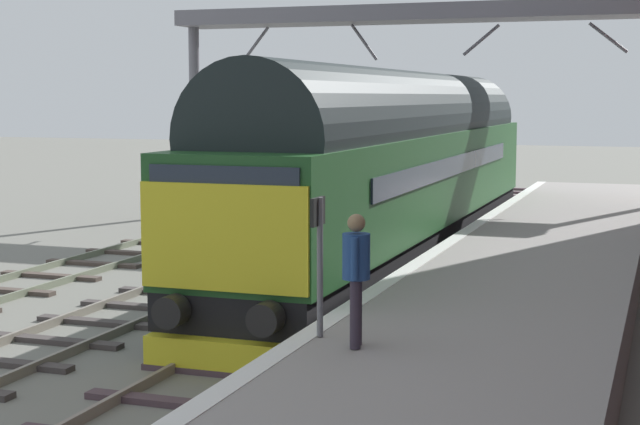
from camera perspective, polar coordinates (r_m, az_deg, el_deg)
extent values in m
plane|color=slate|center=(16.29, -3.35, -7.83)|extent=(140.00, 140.00, 0.00)
cube|color=gray|center=(16.56, -5.66, -7.35)|extent=(0.07, 60.00, 0.15)
cube|color=gray|center=(16.02, -0.96, -7.80)|extent=(0.07, 60.00, 0.15)
cube|color=#4D3B42|center=(13.60, -8.44, -10.64)|extent=(2.50, 0.26, 0.09)
cube|color=#4D3B42|center=(14.92, -5.65, -9.03)|extent=(2.50, 0.26, 0.09)
cube|color=#4D3B42|center=(16.28, -3.35, -7.68)|extent=(2.50, 0.26, 0.09)
cube|color=#4D3B42|center=(17.67, -1.42, -6.52)|extent=(2.50, 0.26, 0.09)
cube|color=#4D3B42|center=(19.08, 0.23, -5.53)|extent=(2.50, 0.26, 0.09)
cube|color=#4D3B42|center=(20.51, 1.64, -4.68)|extent=(2.50, 0.26, 0.09)
cube|color=#4D3B42|center=(21.95, 2.86, -3.93)|extent=(2.50, 0.26, 0.09)
cube|color=#4D3B42|center=(23.41, 3.93, -3.27)|extent=(2.50, 0.26, 0.09)
cube|color=#4D3B42|center=(24.88, 4.87, -2.69)|extent=(2.50, 0.26, 0.09)
cube|color=#4D3B42|center=(26.35, 5.71, -2.18)|extent=(2.50, 0.26, 0.09)
cube|color=#4D3B42|center=(27.83, 6.46, -1.72)|extent=(2.50, 0.26, 0.09)
cube|color=#4D3B42|center=(29.32, 7.13, -1.30)|extent=(2.50, 0.26, 0.09)
cube|color=#4D3B42|center=(30.81, 7.74, -0.93)|extent=(2.50, 0.26, 0.09)
cube|color=#4D3B42|center=(32.31, 8.29, -0.59)|extent=(2.50, 0.26, 0.09)
cube|color=#4D3B42|center=(33.81, 8.79, -0.28)|extent=(2.50, 0.26, 0.09)
cube|color=#4D3B42|center=(35.31, 9.25, 0.01)|extent=(2.50, 0.26, 0.09)
cube|color=#4D3B42|center=(36.82, 9.67, 0.27)|extent=(2.50, 0.26, 0.09)
cube|color=#4D3B42|center=(38.33, 10.06, 0.51)|extent=(2.50, 0.26, 0.09)
cube|color=#4D3B42|center=(39.84, 10.41, 0.73)|extent=(2.50, 0.26, 0.09)
cube|color=#4D3B42|center=(41.35, 10.75, 0.93)|extent=(2.50, 0.26, 0.09)
cube|color=#4D3B42|center=(42.87, 11.06, 1.13)|extent=(2.50, 0.26, 0.09)
cube|color=#4D3B42|center=(44.39, 11.34, 1.30)|extent=(2.50, 0.26, 0.09)
cube|color=gray|center=(18.23, -15.49, -6.26)|extent=(0.07, 60.00, 0.15)
cube|color=gray|center=(17.46, -11.59, -6.72)|extent=(0.07, 60.00, 0.15)
cube|color=#443D3C|center=(16.14, -17.74, -8.12)|extent=(2.50, 0.26, 0.09)
cube|color=#443D3C|center=(17.26, -14.87, -7.06)|extent=(2.50, 0.26, 0.09)
cube|color=#443D3C|center=(18.43, -12.37, -6.13)|extent=(2.50, 0.26, 0.09)
cube|color=#443D3C|center=(19.63, -10.17, -5.30)|extent=(2.50, 0.26, 0.09)
cube|color=#443D3C|center=(20.86, -8.24, -4.55)|extent=(2.50, 0.26, 0.09)
cube|color=#443D3C|center=(22.11, -6.52, -3.89)|extent=(2.50, 0.26, 0.09)
cube|color=#443D3C|center=(23.38, -5.00, -3.30)|extent=(2.50, 0.26, 0.09)
cube|color=#443D3C|center=(24.67, -3.63, -2.76)|extent=(2.50, 0.26, 0.09)
cube|color=#443D3C|center=(25.97, -2.40, -2.28)|extent=(2.50, 0.26, 0.09)
cube|color=#443D3C|center=(27.29, -1.29, -1.84)|extent=(2.50, 0.26, 0.09)
cube|color=#443D3C|center=(28.62, -0.29, -1.45)|extent=(2.50, 0.26, 0.09)
cube|color=#443D3C|center=(29.96, 0.63, -1.08)|extent=(2.50, 0.26, 0.09)
cube|color=#443D3C|center=(31.30, 1.47, -0.75)|extent=(2.50, 0.26, 0.09)
cube|color=#443D3C|center=(32.65, 2.24, -0.45)|extent=(2.50, 0.26, 0.09)
cube|color=#443D3C|center=(34.01, 2.95, -0.17)|extent=(2.50, 0.26, 0.09)
cube|color=#443D3C|center=(35.37, 3.60, 0.09)|extent=(2.50, 0.26, 0.09)
cube|color=#443D3C|center=(36.74, 4.20, 0.33)|extent=(2.50, 0.26, 0.09)
cube|color=#443D3C|center=(38.12, 4.76, 0.55)|extent=(2.50, 0.26, 0.09)
cube|color=#443D3C|center=(39.49, 5.29, 0.76)|extent=(2.50, 0.26, 0.09)
cube|color=#443D3C|center=(40.87, 5.77, 0.95)|extent=(2.50, 0.26, 0.09)
cube|color=#443D3C|center=(42.26, 6.23, 1.13)|extent=(2.50, 0.26, 0.09)
cube|color=#443D3C|center=(43.64, 6.65, 1.30)|extent=(2.50, 0.26, 0.09)
cube|color=#443D3C|center=(45.03, 7.05, 1.46)|extent=(2.50, 0.26, 0.09)
cube|color=#4D413A|center=(21.97, -17.66, -4.23)|extent=(2.50, 0.26, 0.09)
cube|color=#4D413A|center=(23.38, -15.06, -3.50)|extent=(2.50, 0.26, 0.09)
cube|color=#4D413A|center=(24.83, -12.77, -2.85)|extent=(2.50, 0.26, 0.09)
cube|color=#4D413A|center=(26.32, -10.73, -2.27)|extent=(2.50, 0.26, 0.09)
cube|color=#4D413A|center=(27.85, -8.92, -1.75)|extent=(2.50, 0.26, 0.09)
cube|color=#4D413A|center=(29.40, -7.29, -1.28)|extent=(2.50, 0.26, 0.09)
cube|color=#4D413A|center=(30.97, -5.83, -0.86)|extent=(2.50, 0.26, 0.09)
cube|color=#4D413A|center=(32.56, -4.51, -0.48)|extent=(2.50, 0.26, 0.09)
cube|color=#4D413A|center=(34.17, -3.32, -0.14)|extent=(2.50, 0.26, 0.09)
cube|color=#4D413A|center=(35.80, -2.23, 0.18)|extent=(2.50, 0.26, 0.09)
cube|color=#4D413A|center=(37.43, -1.24, 0.46)|extent=(2.50, 0.26, 0.09)
cube|color=#4D413A|center=(39.08, -0.33, 0.73)|extent=(2.50, 0.26, 0.09)
cube|color=#4D413A|center=(40.74, 0.50, 0.97)|extent=(2.50, 0.26, 0.09)
cube|color=#4D413A|center=(42.40, 1.27, 1.19)|extent=(2.50, 0.26, 0.09)
cube|color=#4D413A|center=(44.08, 1.98, 1.39)|extent=(2.50, 0.26, 0.09)
cube|color=#4D413A|center=(45.76, 2.64, 1.58)|extent=(2.50, 0.26, 0.09)
cube|color=gray|center=(15.19, 9.37, -7.04)|extent=(4.00, 44.00, 1.00)
cube|color=white|center=(15.49, 2.63, -4.77)|extent=(0.30, 44.00, 0.01)
cube|color=black|center=(24.03, 4.44, -1.15)|extent=(2.56, 19.69, 0.60)
cube|color=#1E4D22|center=(23.89, 4.47, 2.06)|extent=(2.70, 19.69, 2.10)
cylinder|color=black|center=(23.82, 4.49, 5.01)|extent=(2.56, 18.11, 2.57)
cube|color=yellow|center=(14.63, -5.54, -1.44)|extent=(2.65, 0.08, 1.58)
cube|color=#232D3D|center=(14.56, -5.54, 1.41)|extent=(2.38, 0.04, 0.64)
cube|color=#232D3D|center=(23.55, 7.70, 2.69)|extent=(0.04, 13.78, 0.44)
cylinder|color=black|center=(14.96, -8.45, -5.58)|extent=(0.48, 0.35, 0.48)
cylinder|color=black|center=(14.34, -3.11, -6.05)|extent=(0.48, 0.35, 0.48)
cube|color=yellow|center=(14.91, -5.56, -8.08)|extent=(2.43, 0.36, 0.47)
cylinder|color=black|center=(16.60, -2.72, -5.71)|extent=(1.64, 1.04, 1.04)
cylinder|color=black|center=(17.60, -1.37, -4.99)|extent=(1.64, 1.04, 1.04)
cylinder|color=black|center=(18.62, -0.17, -4.35)|extent=(1.64, 1.04, 1.04)
cylinder|color=black|center=(29.66, 7.31, -0.29)|extent=(1.64, 1.04, 1.04)
cylinder|color=black|center=(30.73, 7.74, -0.06)|extent=(1.64, 1.04, 1.04)
cylinder|color=black|center=(31.80, 8.14, 0.16)|extent=(1.64, 1.04, 1.04)
cylinder|color=slate|center=(12.74, 0.00, -3.14)|extent=(0.08, 0.08, 1.79)
cube|color=black|center=(12.64, -0.13, 0.06)|extent=(0.05, 0.44, 0.36)
cube|color=white|center=(12.65, -0.25, 0.06)|extent=(0.01, 0.20, 0.24)
cylinder|color=#362D3B|center=(12.23, 2.01, -5.82)|extent=(0.13, 0.13, 0.84)
cylinder|color=#362D3B|center=(12.42, 2.11, -5.62)|extent=(0.13, 0.13, 0.84)
cylinder|color=navy|center=(12.19, 2.07, -2.51)|extent=(0.40, 0.40, 0.56)
sphere|color=#8A6F4D|center=(12.14, 2.08, -0.60)|extent=(0.22, 0.22, 0.22)
cylinder|color=navy|center=(11.99, 1.97, -2.67)|extent=(0.09, 0.09, 0.52)
cylinder|color=navy|center=(12.40, 2.17, -2.35)|extent=(0.09, 0.09, 0.52)
cylinder|color=slate|center=(34.79, -7.12, 5.14)|extent=(0.36, 0.36, 6.38)
cube|color=slate|center=(32.15, 5.81, 11.18)|extent=(16.27, 2.00, 0.50)
cylinder|color=slate|center=(33.87, -3.68, 9.53)|extent=(0.97, 0.10, 1.14)
cylinder|color=slate|center=(32.59, 2.52, 9.65)|extent=(0.92, 0.10, 1.18)
cylinder|color=slate|center=(31.70, 9.15, 9.66)|extent=(1.14, 0.10, 0.97)
cylinder|color=slate|center=(31.25, 16.06, 9.53)|extent=(1.16, 0.10, 0.94)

